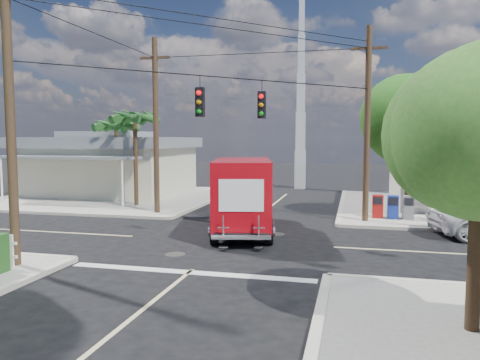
% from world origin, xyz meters
% --- Properties ---
extents(ground, '(120.00, 120.00, 0.00)m').
position_xyz_m(ground, '(0.00, 0.00, 0.00)').
color(ground, black).
rests_on(ground, ground).
extents(sidewalk_ne, '(14.12, 14.12, 0.14)m').
position_xyz_m(sidewalk_ne, '(10.88, 10.88, 0.07)').
color(sidewalk_ne, gray).
rests_on(sidewalk_ne, ground).
extents(sidewalk_nw, '(14.12, 14.12, 0.14)m').
position_xyz_m(sidewalk_nw, '(-10.88, 10.88, 0.07)').
color(sidewalk_nw, gray).
rests_on(sidewalk_nw, ground).
extents(road_markings, '(32.00, 32.00, 0.01)m').
position_xyz_m(road_markings, '(0.00, -1.47, 0.01)').
color(road_markings, beige).
rests_on(road_markings, ground).
extents(building_nw, '(10.80, 10.20, 4.30)m').
position_xyz_m(building_nw, '(-12.00, 12.46, 2.22)').
color(building_nw, beige).
rests_on(building_nw, sidewalk_nw).
extents(radio_tower, '(0.80, 0.80, 17.00)m').
position_xyz_m(radio_tower, '(0.50, 20.00, 5.64)').
color(radio_tower, silver).
rests_on(radio_tower, ground).
extents(tree_ne_front, '(4.21, 4.14, 6.66)m').
position_xyz_m(tree_ne_front, '(7.21, 6.76, 4.77)').
color(tree_ne_front, '#422D1C').
rests_on(tree_ne_front, sidewalk_ne).
extents(tree_ne_back, '(3.77, 3.66, 5.82)m').
position_xyz_m(tree_ne_back, '(9.81, 8.96, 4.19)').
color(tree_ne_back, '#422D1C').
rests_on(tree_ne_back, sidewalk_ne).
extents(palm_nw_front, '(3.01, 3.08, 5.59)m').
position_xyz_m(palm_nw_front, '(-7.50, 7.50, 5.04)').
color(palm_nw_front, '#422D1C').
rests_on(palm_nw_front, sidewalk_nw).
extents(palm_nw_back, '(3.01, 3.08, 5.19)m').
position_xyz_m(palm_nw_back, '(-9.50, 9.00, 4.67)').
color(palm_nw_back, '#422D1C').
rests_on(palm_nw_back, sidewalk_nw).
extents(utility_poles, '(12.00, 10.68, 9.00)m').
position_xyz_m(utility_poles, '(-1.58, 1.60, 4.67)').
color(utility_poles, '#473321').
rests_on(utility_poles, ground).
extents(vending_boxes, '(1.90, 0.50, 1.10)m').
position_xyz_m(vending_boxes, '(6.50, 6.20, 0.69)').
color(vending_boxes, '#9E1210').
rests_on(vending_boxes, sidewalk_ne).
extents(delivery_truck, '(3.58, 7.41, 3.09)m').
position_xyz_m(delivery_truck, '(0.13, 1.98, 1.57)').
color(delivery_truck, black).
rests_on(delivery_truck, ground).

